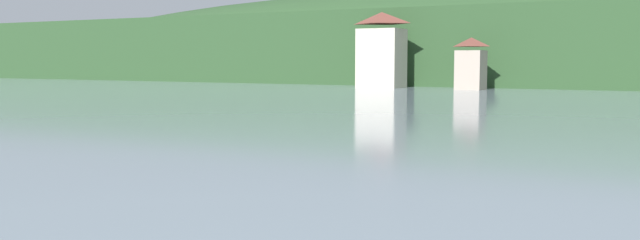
# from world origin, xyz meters

# --- Properties ---
(wooded_hillside) EXTENTS (352.00, 69.17, 31.59)m
(wooded_hillside) POSITION_xyz_m (-22.35, 159.73, 5.21)
(wooded_hillside) COLOR #264223
(wooded_hillside) RESTS_ON ground_plane
(shore_building_west) EXTENTS (6.71, 5.31, 11.42)m
(shore_building_west) POSITION_xyz_m (-28.12, 114.12, 5.54)
(shore_building_west) COLOR #BCB29E
(shore_building_west) RESTS_ON ground_plane
(shore_building_westcentral) EXTENTS (3.83, 4.03, 7.36)m
(shore_building_westcentral) POSITION_xyz_m (-14.06, 113.51, 3.57)
(shore_building_westcentral) COLOR gray
(shore_building_westcentral) RESTS_ON ground_plane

